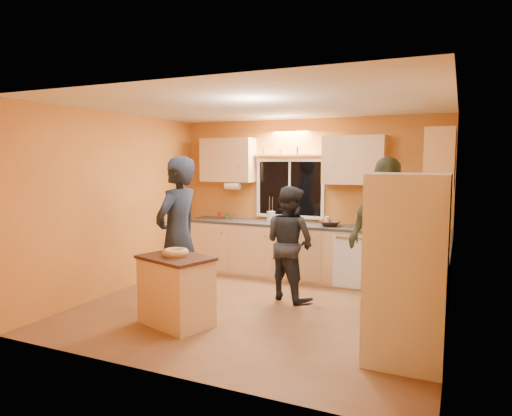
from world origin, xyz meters
The scene contains 14 objects.
ground centered at (0.00, 0.00, 0.00)m, with size 4.50×4.50×0.00m, color brown.
room_shell centered at (0.12, 0.41, 1.62)m, with size 4.54×4.04×2.61m.
back_counter centered at (0.01, 1.70, 0.45)m, with size 4.23×0.62×0.90m.
right_counter centered at (1.95, 0.50, 0.45)m, with size 0.62×1.84×0.90m.
refrigerator centered at (1.89, -0.80, 0.90)m, with size 0.72×0.70×1.80m, color silver.
island centered at (-0.66, -0.88, 0.41)m, with size 0.97×0.80×0.81m.
bundt_pastry centered at (-0.66, -0.88, 0.86)m, with size 0.31×0.31×0.09m, color #B4864A.
person_left centered at (-0.85, -0.55, 0.98)m, with size 0.72×0.47×1.97m, color black.
person_center centered at (0.20, 0.60, 0.79)m, with size 0.77×0.60×1.57m, color black.
person_right centered at (1.50, 0.34, 0.98)m, with size 1.15×0.48×1.97m, color #373D27.
mixing_bowl centered at (0.48, 1.66, 0.94)m, with size 0.33×0.33×0.08m, color black.
utensil_crock centered at (-0.55, 1.76, 0.99)m, with size 0.14×0.14×0.17m, color beige.
potted_plant centered at (1.96, -0.30, 1.06)m, with size 0.28×0.24×0.31m, color gray.
red_box centered at (1.90, 1.03, 0.94)m, with size 0.16×0.12×0.07m, color #B3261B.
Camera 1 is at (2.32, -5.24, 1.92)m, focal length 32.00 mm.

